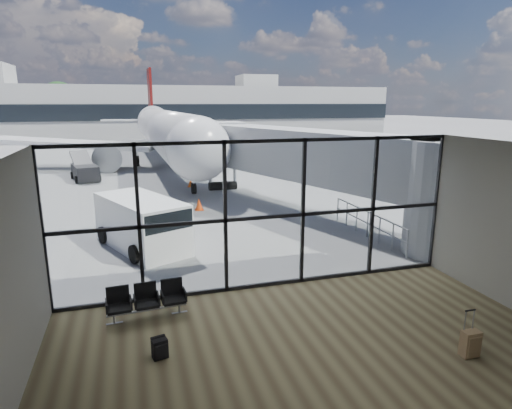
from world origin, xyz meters
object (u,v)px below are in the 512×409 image
seating_row (146,299)px  airliner (166,132)px  suitcase (471,343)px  service_van (143,223)px  backpack (160,348)px  belt_loader (85,171)px

seating_row → airliner: (3.09, 29.29, 2.40)m
seating_row → airliner: size_ratio=0.06×
airliner → suitcase: bearing=-85.1°
suitcase → service_van: bearing=125.3°
seating_row → backpack: seating_row is taller
backpack → service_van: (-0.06, 7.70, 0.76)m
seating_row → belt_loader: bearing=94.7°
backpack → belt_loader: bearing=84.5°
airliner → service_van: size_ratio=7.59×
backpack → seating_row: bearing=81.5°
seating_row → backpack: size_ratio=4.11×
seating_row → suitcase: size_ratio=1.89×
backpack → suitcase: size_ratio=0.46×
airliner → belt_loader: 9.88m
suitcase → service_van: (-6.65, 9.58, 0.67)m
suitcase → airliner: size_ratio=0.03×
seating_row → suitcase: suitcase is taller
service_van → airliner: bearing=59.1°
backpack → airliner: 31.59m
suitcase → belt_loader: bearing=111.9°
backpack → belt_loader: (-3.58, 24.23, 0.41)m
suitcase → belt_loader: (-10.18, 26.10, 0.32)m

